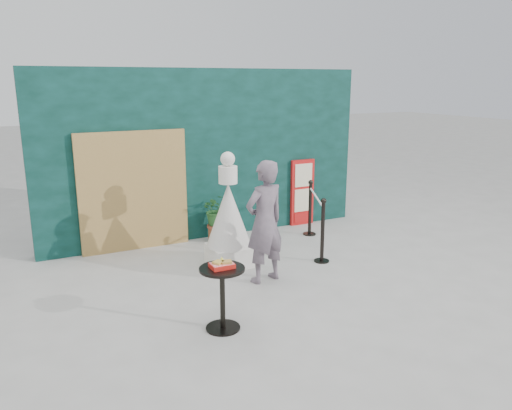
# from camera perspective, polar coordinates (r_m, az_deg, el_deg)

# --- Properties ---
(ground) EXTENTS (60.00, 60.00, 0.00)m
(ground) POSITION_cam_1_polar(r_m,az_deg,el_deg) (6.72, 4.67, -10.56)
(ground) COLOR #ADAAA5
(ground) RESTS_ON ground
(back_wall) EXTENTS (6.00, 0.30, 3.00)m
(back_wall) POSITION_cam_1_polar(r_m,az_deg,el_deg) (9.04, -5.57, 5.77)
(back_wall) COLOR black
(back_wall) RESTS_ON ground
(bamboo_fence) EXTENTS (1.80, 0.08, 2.00)m
(bamboo_fence) POSITION_cam_1_polar(r_m,az_deg,el_deg) (8.53, -13.78, 1.52)
(bamboo_fence) COLOR tan
(bamboo_fence) RESTS_ON ground
(woman) EXTENTS (0.71, 0.55, 1.75)m
(woman) POSITION_cam_1_polar(r_m,az_deg,el_deg) (6.96, 1.00, -1.96)
(woman) COLOR slate
(woman) RESTS_ON ground
(menu_board) EXTENTS (0.50, 0.07, 1.30)m
(menu_board) POSITION_cam_1_polar(r_m,az_deg,el_deg) (9.86, 5.32, 1.44)
(menu_board) COLOR red
(menu_board) RESTS_ON ground
(statue) EXTENTS (0.69, 0.69, 1.77)m
(statue) POSITION_cam_1_polar(r_m,az_deg,el_deg) (7.60, -3.15, -1.75)
(statue) COLOR white
(statue) RESTS_ON ground
(cafe_table) EXTENTS (0.52, 0.52, 0.75)m
(cafe_table) POSITION_cam_1_polar(r_m,az_deg,el_deg) (5.75, -3.87, -9.50)
(cafe_table) COLOR black
(cafe_table) RESTS_ON ground
(food_basket) EXTENTS (0.26, 0.19, 0.11)m
(food_basket) POSITION_cam_1_polar(r_m,az_deg,el_deg) (5.64, -3.90, -6.80)
(food_basket) COLOR red
(food_basket) RESTS_ON cafe_table
(planter) EXTENTS (0.51, 0.44, 0.87)m
(planter) POSITION_cam_1_polar(r_m,az_deg,el_deg) (8.83, -4.53, -1.01)
(planter) COLOR brown
(planter) RESTS_ON ground
(stanchion_barrier) EXTENTS (0.84, 1.54, 1.03)m
(stanchion_barrier) POSITION_cam_1_polar(r_m,az_deg,el_deg) (8.55, 6.85, -1.63)
(stanchion_barrier) COLOR black
(stanchion_barrier) RESTS_ON ground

